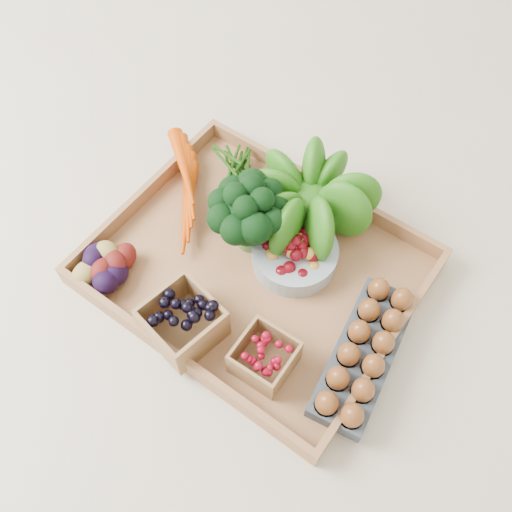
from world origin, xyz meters
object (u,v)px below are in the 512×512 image
Objects in this scene: broccoli at (249,225)px; tray at (256,271)px; cherry_bowl at (295,255)px; egg_carton at (364,355)px.

tray is at bearing -41.91° from broccoli.
tray is at bearing -129.76° from cherry_bowl.
broccoli is 0.96× the size of cherry_bowl.
broccoli is at bearing 138.09° from tray.
egg_carton is at bearing -24.57° from cherry_bowl.
cherry_bowl is 0.22m from egg_carton.
broccoli is at bearing -169.51° from cherry_bowl.
tray is at bearing 163.11° from egg_carton.
cherry_bowl is 0.59× the size of egg_carton.
tray is 0.08m from cherry_bowl.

